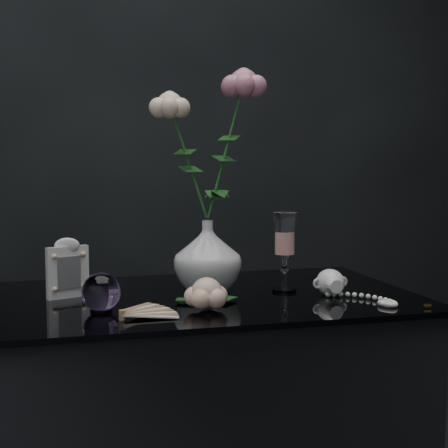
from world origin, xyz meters
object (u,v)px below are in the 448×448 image
object	(u,v)px
picture_frame	(68,268)
paperweight	(101,292)
loose_rose	(207,294)
wine_glass	(285,252)
vase	(208,256)
pearl_jar	(330,281)

from	to	relation	value
picture_frame	paperweight	size ratio (longest dim) A/B	1.69
paperweight	loose_rose	xyz separation A→B (m)	(0.20, -0.04, -0.01)
picture_frame	wine_glass	bearing A→B (deg)	-27.49
picture_frame	paperweight	xyz separation A→B (m)	(0.06, -0.15, -0.03)
wine_glass	picture_frame	world-z (taller)	wine_glass
wine_glass	paperweight	xyz separation A→B (m)	(-0.42, -0.10, -0.05)
picture_frame	loose_rose	size ratio (longest dim) A/B	0.68
vase	pearl_jar	bearing A→B (deg)	-25.68
picture_frame	vase	bearing A→B (deg)	-21.11
wine_glass	loose_rose	size ratio (longest dim) A/B	0.93
wine_glass	vase	bearing A→B (deg)	161.98
loose_rose	pearl_jar	distance (m)	0.31
picture_frame	pearl_jar	distance (m)	0.58
vase	wine_glass	size ratio (longest dim) A/B	0.89
picture_frame	loose_rose	distance (m)	0.33
paperweight	loose_rose	distance (m)	0.21
wine_glass	loose_rose	world-z (taller)	wine_glass
pearl_jar	loose_rose	bearing A→B (deg)	-169.08
pearl_jar	vase	bearing A→B (deg)	150.88
paperweight	loose_rose	world-z (taller)	paperweight
wine_glass	picture_frame	size ratio (longest dim) A/B	1.38
paperweight	pearl_jar	size ratio (longest dim) A/B	0.36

